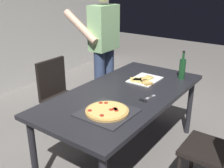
{
  "coord_description": "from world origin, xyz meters",
  "views": [
    {
      "loc": [
        -2.03,
        -1.31,
        1.79
      ],
      "look_at": [
        0.0,
        0.15,
        0.8
      ],
      "focal_mm": 42.71,
      "sensor_mm": 36.0,
      "label": 1
    }
  ],
  "objects_px": {
    "wine_bottle": "(182,68)",
    "chair_near_camera": "(220,145)",
    "dining_table": "(124,98)",
    "pepperoni_pizza_on_tray": "(107,111)",
    "chair_far_side": "(58,92)",
    "person_serving_pizza": "(103,45)",
    "kitchen_scissors": "(146,99)"
  },
  "relations": [
    {
      "from": "chair_near_camera",
      "to": "pepperoni_pizza_on_tray",
      "type": "bearing_deg",
      "value": 118.92
    },
    {
      "from": "chair_far_side",
      "to": "pepperoni_pizza_on_tray",
      "type": "xyz_separation_m",
      "value": [
        -0.46,
        -1.08,
        0.25
      ]
    },
    {
      "from": "dining_table",
      "to": "pepperoni_pizza_on_tray",
      "type": "bearing_deg",
      "value": -164.23
    },
    {
      "from": "chair_far_side",
      "to": "person_serving_pizza",
      "type": "xyz_separation_m",
      "value": [
        0.61,
        -0.22,
        0.49
      ]
    },
    {
      "from": "dining_table",
      "to": "chair_far_side",
      "type": "bearing_deg",
      "value": 90.0
    },
    {
      "from": "person_serving_pizza",
      "to": "chair_far_side",
      "type": "bearing_deg",
      "value": 160.22
    },
    {
      "from": "dining_table",
      "to": "kitchen_scissors",
      "type": "bearing_deg",
      "value": -97.65
    },
    {
      "from": "chair_near_camera",
      "to": "wine_bottle",
      "type": "relative_size",
      "value": 2.85
    },
    {
      "from": "chair_near_camera",
      "to": "pepperoni_pizza_on_tray",
      "type": "distance_m",
      "value": 0.98
    },
    {
      "from": "chair_far_side",
      "to": "pepperoni_pizza_on_tray",
      "type": "distance_m",
      "value": 1.2
    },
    {
      "from": "pepperoni_pizza_on_tray",
      "to": "kitchen_scissors",
      "type": "height_order",
      "value": "pepperoni_pizza_on_tray"
    },
    {
      "from": "chair_near_camera",
      "to": "person_serving_pizza",
      "type": "height_order",
      "value": "person_serving_pizza"
    },
    {
      "from": "chair_near_camera",
      "to": "pepperoni_pizza_on_tray",
      "type": "height_order",
      "value": "chair_near_camera"
    },
    {
      "from": "pepperoni_pizza_on_tray",
      "to": "dining_table",
      "type": "bearing_deg",
      "value": 15.77
    },
    {
      "from": "chair_near_camera",
      "to": "kitchen_scissors",
      "type": "bearing_deg",
      "value": 92.88
    },
    {
      "from": "wine_bottle",
      "to": "kitchen_scissors",
      "type": "relative_size",
      "value": 1.6
    },
    {
      "from": "dining_table",
      "to": "kitchen_scissors",
      "type": "height_order",
      "value": "kitchen_scissors"
    },
    {
      "from": "dining_table",
      "to": "pepperoni_pizza_on_tray",
      "type": "height_order",
      "value": "pepperoni_pizza_on_tray"
    },
    {
      "from": "dining_table",
      "to": "chair_far_side",
      "type": "height_order",
      "value": "chair_far_side"
    },
    {
      "from": "dining_table",
      "to": "person_serving_pizza",
      "type": "height_order",
      "value": "person_serving_pizza"
    },
    {
      "from": "dining_table",
      "to": "pepperoni_pizza_on_tray",
      "type": "relative_size",
      "value": 4.39
    },
    {
      "from": "chair_near_camera",
      "to": "person_serving_pizza",
      "type": "xyz_separation_m",
      "value": [
        0.61,
        1.69,
        0.49
      ]
    },
    {
      "from": "chair_near_camera",
      "to": "dining_table",
      "type": "bearing_deg",
      "value": 90.0
    },
    {
      "from": "chair_far_side",
      "to": "wine_bottle",
      "type": "xyz_separation_m",
      "value": [
        0.7,
        -1.26,
        0.36
      ]
    },
    {
      "from": "pepperoni_pizza_on_tray",
      "to": "chair_far_side",
      "type": "bearing_deg",
      "value": 67.16
    },
    {
      "from": "person_serving_pizza",
      "to": "pepperoni_pizza_on_tray",
      "type": "relative_size",
      "value": 4.12
    },
    {
      "from": "chair_near_camera",
      "to": "chair_far_side",
      "type": "relative_size",
      "value": 1.0
    },
    {
      "from": "chair_near_camera",
      "to": "pepperoni_pizza_on_tray",
      "type": "xyz_separation_m",
      "value": [
        -0.46,
        0.82,
        0.25
      ]
    },
    {
      "from": "wine_bottle",
      "to": "chair_near_camera",
      "type": "bearing_deg",
      "value": -137.11
    },
    {
      "from": "chair_far_side",
      "to": "kitchen_scissors",
      "type": "bearing_deg",
      "value": -91.65
    },
    {
      "from": "chair_near_camera",
      "to": "person_serving_pizza",
      "type": "relative_size",
      "value": 0.51
    },
    {
      "from": "person_serving_pizza",
      "to": "wine_bottle",
      "type": "bearing_deg",
      "value": -85.4
    }
  ]
}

